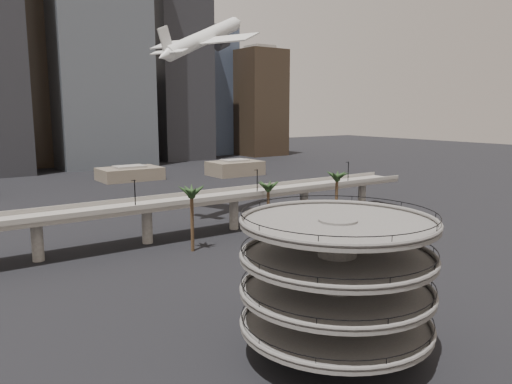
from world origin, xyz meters
TOP-DOWN VIEW (x-y plane):
  - ground at (0.00, 0.00)m, footprint 700.00×700.00m
  - parking_ramp at (-13.00, -4.00)m, footprint 22.20×22.20m
  - overpass at (0.00, 55.00)m, footprint 130.00×9.30m
  - palm_trees at (14.02, 44.65)m, footprint 42.40×10.40m
  - low_buildings at (6.89, 142.30)m, footprint 135.00×27.50m
  - skyline at (15.12, 217.08)m, footprint 269.00×86.00m
  - airborne_jet at (11.03, 68.22)m, footprint 32.04×29.92m
  - car_a at (3.31, 19.96)m, footprint 4.85×2.42m
  - car_b at (21.98, 24.10)m, footprint 5.33×3.18m
  - car_c at (27.78, 14.55)m, footprint 4.85×2.00m

SIDE VIEW (x-z plane):
  - ground at x=0.00m, z-range 0.00..0.00m
  - car_c at x=27.78m, z-range 0.00..1.40m
  - car_a at x=3.31m, z-range 0.00..1.59m
  - car_b at x=21.98m, z-range 0.00..1.66m
  - low_buildings at x=6.89m, z-range -0.54..6.26m
  - overpass at x=0.00m, z-range -0.01..14.69m
  - parking_ramp at x=-13.00m, z-range 1.16..18.51m
  - palm_trees at x=14.02m, z-range 4.43..18.43m
  - airborne_jet at x=11.03m, z-range 37.76..53.32m
  - skyline at x=15.12m, z-range -18.01..116.53m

